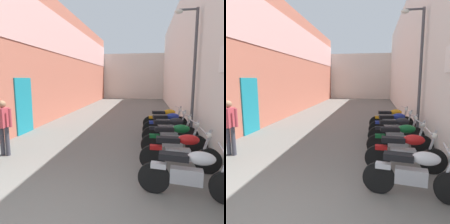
{
  "view_description": "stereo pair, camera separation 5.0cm",
  "coord_description": "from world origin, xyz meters",
  "views": [
    {
      "loc": [
        1.54,
        -2.07,
        2.14
      ],
      "look_at": [
        0.36,
        5.16,
        1.01
      ],
      "focal_mm": 34.0,
      "sensor_mm": 36.0,
      "label": 1
    },
    {
      "loc": [
        1.59,
        -2.06,
        2.14
      ],
      "look_at": [
        0.36,
        5.16,
        1.01
      ],
      "focal_mm": 34.0,
      "sensor_mm": 36.0,
      "label": 2
    }
  ],
  "objects": [
    {
      "name": "pedestrian_mid_alley",
      "position": [
        -2.38,
        3.15,
        0.92
      ],
      "size": [
        0.52,
        0.35,
        1.57
      ],
      "color": "#383842",
      "rests_on": "ground"
    },
    {
      "name": "building_left",
      "position": [
        -3.47,
        10.76,
        3.19
      ],
      "size": [
        0.45,
        21.63,
        6.32
      ],
      "color": "#B76651",
      "rests_on": "ground"
    },
    {
      "name": "motorcycle_sixth",
      "position": [
        2.34,
        6.97,
        0.5
      ],
      "size": [
        1.85,
        0.58,
        1.04
      ],
      "color": "black",
      "rests_on": "ground"
    },
    {
      "name": "motorcycle_fifth",
      "position": [
        2.34,
        5.9,
        0.5
      ],
      "size": [
        1.84,
        0.58,
        1.04
      ],
      "color": "black",
      "rests_on": "ground"
    },
    {
      "name": "building_right",
      "position": [
        3.48,
        10.81,
        3.32
      ],
      "size": [
        0.45,
        21.63,
        6.64
      ],
      "color": "silver",
      "rests_on": "ground"
    },
    {
      "name": "motorcycle_second",
      "position": [
        2.34,
        2.83,
        0.5
      ],
      "size": [
        1.85,
        0.58,
        1.04
      ],
      "color": "black",
      "rests_on": "ground"
    },
    {
      "name": "motorcycle_fourth",
      "position": [
        2.34,
        4.93,
        0.5
      ],
      "size": [
        1.84,
        0.58,
        1.04
      ],
      "color": "black",
      "rests_on": "ground"
    },
    {
      "name": "building_far_end",
      "position": [
        0.0,
        22.63,
        2.46
      ],
      "size": [
        9.56,
        2.0,
        4.92
      ],
      "primitive_type": "cube",
      "color": "beige",
      "rests_on": "ground"
    },
    {
      "name": "motorcycle_third",
      "position": [
        2.34,
        3.9,
        0.5
      ],
      "size": [
        1.85,
        0.58,
        1.04
      ],
      "color": "black",
      "rests_on": "ground"
    },
    {
      "name": "ground_plane",
      "position": [
        0.0,
        8.81,
        0.0
      ],
      "size": [
        37.63,
        37.63,
        0.0
      ],
      "primitive_type": "plane",
      "color": "#66635E"
    },
    {
      "name": "street_lamp",
      "position": [
        3.04,
        5.66,
        2.63
      ],
      "size": [
        0.79,
        0.18,
        4.48
      ],
      "color": "#47474C",
      "rests_on": "ground"
    },
    {
      "name": "motorcycle_nearest",
      "position": [
        2.34,
        1.68,
        0.5
      ],
      "size": [
        1.84,
        0.58,
        1.04
      ],
      "color": "black",
      "rests_on": "ground"
    }
  ]
}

